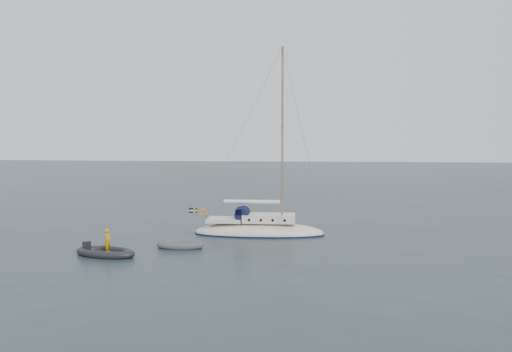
# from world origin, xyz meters

# --- Properties ---
(ground) EXTENTS (300.00, 300.00, 0.00)m
(ground) POSITION_xyz_m (0.00, 0.00, 0.00)
(ground) COLOR black
(ground) RESTS_ON ground
(sailboat) EXTENTS (9.17, 2.75, 13.05)m
(sailboat) POSITION_xyz_m (-1.94, 2.75, 0.99)
(sailboat) COLOR beige
(sailboat) RESTS_ON ground
(dinghy) EXTENTS (2.79, 1.26, 0.40)m
(dinghy) POSITION_xyz_m (-5.89, -2.20, 0.18)
(dinghy) COLOR #4E4E53
(dinghy) RESTS_ON ground
(rib) EXTENTS (3.65, 1.66, 1.51)m
(rib) POSITION_xyz_m (-9.33, -4.79, 0.23)
(rib) COLOR black
(rib) RESTS_ON ground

